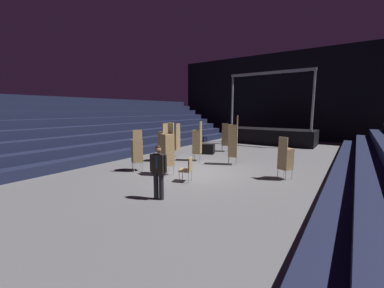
{
  "coord_description": "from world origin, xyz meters",
  "views": [
    {
      "loc": [
        5.65,
        -8.74,
        2.75
      ],
      "look_at": [
        0.31,
        -0.9,
        1.4
      ],
      "focal_mm": 22.5,
      "sensor_mm": 36.0,
      "label": 1
    }
  ],
  "objects_px": {
    "chair_stack_mid_centre": "(225,137)",
    "chair_stack_rear_right": "(163,142)",
    "chair_stack_mid_left": "(286,158)",
    "chair_stack_front_right": "(233,140)",
    "man_with_tie": "(158,169)",
    "loose_chair_near_man": "(187,168)",
    "chair_stack_mid_right": "(137,150)",
    "stage_riser": "(271,135)",
    "chair_stack_rear_left": "(197,141)",
    "chair_stack_front_left": "(175,140)",
    "equipment_road_case": "(207,149)",
    "chair_stack_rear_centre": "(167,149)"
  },
  "relations": [
    {
      "from": "chair_stack_front_right",
      "to": "chair_stack_rear_left",
      "type": "relative_size",
      "value": 1.16
    },
    {
      "from": "chair_stack_mid_left",
      "to": "chair_stack_rear_right",
      "type": "distance_m",
      "value": 6.27
    },
    {
      "from": "chair_stack_mid_centre",
      "to": "chair_stack_rear_centre",
      "type": "relative_size",
      "value": 0.85
    },
    {
      "from": "chair_stack_mid_right",
      "to": "chair_stack_rear_right",
      "type": "bearing_deg",
      "value": 39.57
    },
    {
      "from": "stage_riser",
      "to": "chair_stack_mid_centre",
      "type": "height_order",
      "value": "stage_riser"
    },
    {
      "from": "chair_stack_front_right",
      "to": "chair_stack_rear_left",
      "type": "bearing_deg",
      "value": 75.04
    },
    {
      "from": "chair_stack_mid_right",
      "to": "loose_chair_near_man",
      "type": "relative_size",
      "value": 1.99
    },
    {
      "from": "chair_stack_front_left",
      "to": "equipment_road_case",
      "type": "height_order",
      "value": "chair_stack_front_left"
    },
    {
      "from": "equipment_road_case",
      "to": "chair_stack_rear_left",
      "type": "bearing_deg",
      "value": -73.6
    },
    {
      "from": "chair_stack_front_left",
      "to": "chair_stack_mid_centre",
      "type": "relative_size",
      "value": 1.05
    },
    {
      "from": "chair_stack_mid_left",
      "to": "chair_stack_mid_centre",
      "type": "height_order",
      "value": "chair_stack_mid_centre"
    },
    {
      "from": "chair_stack_front_left",
      "to": "stage_riser",
      "type": "bearing_deg",
      "value": -22.65
    },
    {
      "from": "man_with_tie",
      "to": "equipment_road_case",
      "type": "xyz_separation_m",
      "value": [
        -2.77,
        7.58,
        -0.66
      ]
    },
    {
      "from": "chair_stack_rear_right",
      "to": "man_with_tie",
      "type": "bearing_deg",
      "value": -134.51
    },
    {
      "from": "chair_stack_mid_centre",
      "to": "chair_stack_rear_right",
      "type": "distance_m",
      "value": 4.84
    },
    {
      "from": "chair_stack_front_left",
      "to": "chair_stack_mid_centre",
      "type": "bearing_deg",
      "value": -29.92
    },
    {
      "from": "stage_riser",
      "to": "chair_stack_front_right",
      "type": "bearing_deg",
      "value": -85.96
    },
    {
      "from": "chair_stack_front_right",
      "to": "chair_stack_mid_left",
      "type": "distance_m",
      "value": 3.1
    },
    {
      "from": "chair_stack_mid_left",
      "to": "loose_chair_near_man",
      "type": "xyz_separation_m",
      "value": [
        -3.03,
        -2.47,
        -0.33
      ]
    },
    {
      "from": "chair_stack_rear_centre",
      "to": "equipment_road_case",
      "type": "xyz_separation_m",
      "value": [
        -1.15,
        5.23,
        -0.81
      ]
    },
    {
      "from": "chair_stack_mid_centre",
      "to": "chair_stack_rear_right",
      "type": "bearing_deg",
      "value": -130.64
    },
    {
      "from": "stage_riser",
      "to": "loose_chair_near_man",
      "type": "relative_size",
      "value": 7.02
    },
    {
      "from": "chair_stack_front_right",
      "to": "chair_stack_rear_centre",
      "type": "relative_size",
      "value": 1.11
    },
    {
      "from": "chair_stack_front_right",
      "to": "chair_stack_rear_left",
      "type": "distance_m",
      "value": 2.02
    },
    {
      "from": "chair_stack_front_left",
      "to": "chair_stack_rear_centre",
      "type": "distance_m",
      "value": 4.07
    },
    {
      "from": "chair_stack_front_right",
      "to": "chair_stack_mid_right",
      "type": "xyz_separation_m",
      "value": [
        -3.04,
        -3.61,
        -0.29
      ]
    },
    {
      "from": "chair_stack_mid_left",
      "to": "chair_stack_mid_centre",
      "type": "distance_m",
      "value": 6.67
    },
    {
      "from": "chair_stack_front_right",
      "to": "loose_chair_near_man",
      "type": "relative_size",
      "value": 2.62
    },
    {
      "from": "chair_stack_rear_right",
      "to": "chair_stack_rear_centre",
      "type": "xyz_separation_m",
      "value": [
        1.97,
        -2.0,
        0.08
      ]
    },
    {
      "from": "chair_stack_front_right",
      "to": "chair_stack_front_left",
      "type": "bearing_deg",
      "value": 68.41
    },
    {
      "from": "chair_stack_rear_left",
      "to": "equipment_road_case",
      "type": "distance_m",
      "value": 2.31
    },
    {
      "from": "chair_stack_mid_centre",
      "to": "chair_stack_rear_centre",
      "type": "distance_m",
      "value": 6.68
    },
    {
      "from": "chair_stack_mid_left",
      "to": "chair_stack_rear_right",
      "type": "bearing_deg",
      "value": -153.48
    },
    {
      "from": "chair_stack_mid_right",
      "to": "equipment_road_case",
      "type": "xyz_separation_m",
      "value": [
        0.42,
        5.49,
        -0.64
      ]
    },
    {
      "from": "stage_riser",
      "to": "chair_stack_rear_left",
      "type": "distance_m",
      "value": 9.12
    },
    {
      "from": "man_with_tie",
      "to": "loose_chair_near_man",
      "type": "distance_m",
      "value": 2.08
    },
    {
      "from": "chair_stack_front_left",
      "to": "equipment_road_case",
      "type": "xyz_separation_m",
      "value": [
        1.1,
        1.84,
        -0.68
      ]
    },
    {
      "from": "chair_stack_mid_left",
      "to": "chair_stack_mid_centre",
      "type": "relative_size",
      "value": 0.91
    },
    {
      "from": "chair_stack_mid_left",
      "to": "chair_stack_mid_right",
      "type": "bearing_deg",
      "value": -132.44
    },
    {
      "from": "chair_stack_mid_centre",
      "to": "chair_stack_front_right",
      "type": "bearing_deg",
      "value": -82.11
    },
    {
      "from": "stage_riser",
      "to": "chair_stack_rear_centre",
      "type": "relative_size",
      "value": 2.99
    },
    {
      "from": "chair_stack_rear_right",
      "to": "chair_stack_mid_left",
      "type": "bearing_deg",
      "value": -82.86
    },
    {
      "from": "chair_stack_rear_right",
      "to": "equipment_road_case",
      "type": "bearing_deg",
      "value": -8.25
    },
    {
      "from": "chair_stack_mid_right",
      "to": "chair_stack_mid_left",
      "type": "bearing_deg",
      "value": -38.41
    },
    {
      "from": "chair_stack_rear_right",
      "to": "stage_riser",
      "type": "bearing_deg",
      "value": -9.52
    },
    {
      "from": "loose_chair_near_man",
      "to": "chair_stack_rear_left",
      "type": "bearing_deg",
      "value": 10.04
    },
    {
      "from": "stage_riser",
      "to": "chair_stack_rear_centre",
      "type": "bearing_deg",
      "value": -93.98
    },
    {
      "from": "equipment_road_case",
      "to": "chair_stack_rear_centre",
      "type": "bearing_deg",
      "value": -77.56
    },
    {
      "from": "chair_stack_front_left",
      "to": "chair_stack_front_right",
      "type": "distance_m",
      "value": 3.73
    },
    {
      "from": "chair_stack_rear_right",
      "to": "equipment_road_case",
      "type": "height_order",
      "value": "chair_stack_rear_right"
    }
  ]
}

